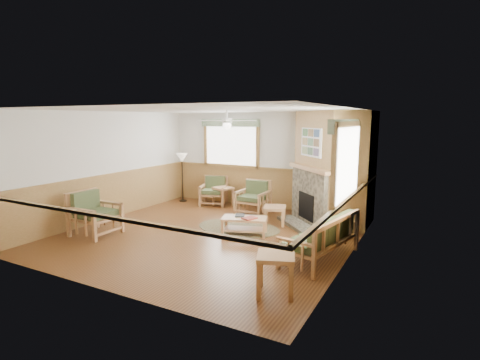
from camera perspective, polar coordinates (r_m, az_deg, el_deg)
The scene contains 24 objects.
floor at distance 8.33m, azimuth -4.74°, elevation -8.35°, with size 6.00×6.00×0.01m, color brown.
ceiling at distance 7.94m, azimuth -5.01°, elevation 10.59°, with size 6.00×6.00×0.01m, color white.
wall_back at distance 10.65m, azimuth 3.91°, elevation 3.00°, with size 6.00×0.02×2.70m, color white.
wall_front at distance 5.78m, azimuth -21.22°, elevation -3.01°, with size 6.00×0.02×2.70m, color white.
wall_left at distance 9.96m, azimuth -19.55°, elevation 2.05°, with size 0.02×6.00×2.70m, color white.
wall_right at distance 6.89m, azimuth 16.60°, elevation -0.84°, with size 0.02×6.00×2.70m, color white.
wainscot at distance 8.18m, azimuth -4.80°, elevation -4.64°, with size 6.00×6.00×1.10m, color #9F7741, non-canonical shape.
fireplace at distance 9.08m, azimuth 13.32°, elevation 1.68°, with size 2.20×2.20×2.70m, color #9F7741, non-canonical shape.
window_back at distance 11.04m, azimuth -1.40°, elevation 9.39°, with size 1.90×0.16×1.50m, color white, non-canonical shape.
window_right at distance 6.60m, azimuth 16.38°, elevation 9.04°, with size 0.16×1.90×1.50m, color white, non-canonical shape.
ceiling_fan at distance 8.04m, azimuth -2.00°, elevation 10.32°, with size 1.24×1.24×0.36m, color white, non-canonical shape.
sofa at distance 6.96m, azimuth 12.12°, elevation -8.54°, with size 0.73×1.78×0.82m, color tan, non-canonical shape.
armchair_back_left at distance 11.07m, azimuth -4.02°, elevation -1.65°, with size 0.74×0.74×0.83m, color tan, non-canonical shape.
armchair_back_right at distance 10.04m, azimuth 1.97°, elevation -2.67°, with size 0.77×0.77×0.87m, color tan, non-canonical shape.
armchair_left at distance 8.79m, azimuth -21.20°, elevation -4.76°, with size 0.85×0.85×0.95m, color tan, non-canonical shape.
coffee_table at distance 8.26m, azimuth 0.68°, elevation -7.03°, with size 0.97×0.49×0.39m, color tan, non-canonical shape.
end_table_chairs at distance 10.94m, azimuth -2.60°, elevation -2.51°, with size 0.49×0.47×0.55m, color tan, non-canonical shape.
end_table_sofa at distance 5.60m, azimuth 5.43°, elevation -14.09°, with size 0.53×0.51×0.60m, color tan, non-canonical shape.
footstool at distance 9.08m, azimuth 5.30°, elevation -5.37°, with size 0.51×0.51×0.45m, color tan, non-canonical shape.
braided_rug at distance 8.80m, azimuth -0.24°, elevation -7.27°, with size 2.01×2.01×0.01m, color brown.
floor_lamp_left at distance 11.58m, azimuth -8.77°, elevation 0.41°, with size 0.34×0.34×1.49m, color black, non-canonical shape.
floor_lamp_right at distance 8.40m, azimuth 15.26°, elevation -3.10°, with size 0.35×0.35×1.52m, color black, non-canonical shape.
book_red at distance 8.09m, azimuth 1.47°, elevation -5.73°, with size 0.22×0.30×0.03m, color maroon.
book_dark at distance 8.33m, azimuth -0.02°, elevation -5.32°, with size 0.20×0.27×0.03m, color black.
Camera 1 is at (4.31, -6.66, 2.52)m, focal length 28.00 mm.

